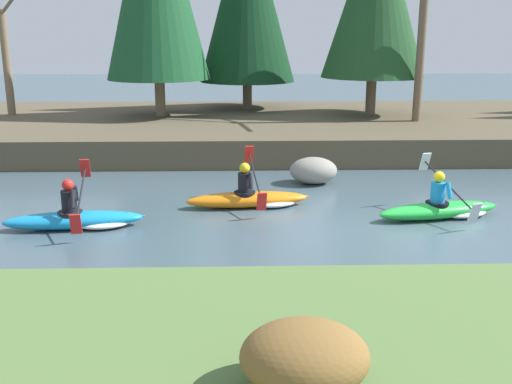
% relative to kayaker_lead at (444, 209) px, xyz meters
% --- Properties ---
extents(ground_plane, '(90.00, 90.00, 0.00)m').
position_rel_kayaker_lead_xyz_m(ground_plane, '(-1.54, -0.68, -0.20)').
color(ground_plane, '#425660').
extents(riverbank_far, '(44.00, 9.85, 0.84)m').
position_rel_kayaker_lead_xyz_m(riverbank_far, '(-1.54, 9.46, 0.22)').
color(riverbank_far, brown).
rests_on(riverbank_far, ground).
extents(bare_tree_upstream, '(2.74, 2.70, 4.89)m').
position_rel_kayaker_lead_xyz_m(bare_tree_upstream, '(-12.51, 10.25, 2.95)').
color(bare_tree_upstream, '#7A664C').
rests_on(bare_tree_upstream, riverbank_far).
extents(bare_tree_mid_upstream, '(4.06, 4.02, 7.42)m').
position_rel_kayaker_lead_xyz_m(bare_tree_mid_upstream, '(1.79, 8.32, 4.13)').
color(bare_tree_mid_upstream, brown).
rests_on(bare_tree_mid_upstream, riverbank_far).
extents(shrub_clump_third, '(1.11, 0.93, 0.60)m').
position_rel_kayaker_lead_xyz_m(shrub_clump_third, '(-3.73, -7.33, 0.90)').
color(shrub_clump_third, brown).
rests_on(shrub_clump_third, riverbank_near).
extents(kayaker_lead, '(2.78, 2.05, 1.20)m').
position_rel_kayaker_lead_xyz_m(kayaker_lead, '(0.00, 0.00, 0.00)').
color(kayaker_lead, green).
rests_on(kayaker_lead, ground).
extents(kayaker_middle, '(2.79, 2.07, 1.20)m').
position_rel_kayaker_lead_xyz_m(kayaker_middle, '(-3.98, 0.93, 0.00)').
color(kayaker_middle, orange).
rests_on(kayaker_middle, ground).
extents(kayaker_trailing, '(2.80, 2.07, 1.20)m').
position_rel_kayaker_lead_xyz_m(kayaker_trailing, '(-7.44, -0.47, 0.00)').
color(kayaker_trailing, '#1993D6').
rests_on(kayaker_trailing, ground).
extents(boulder_midstream, '(1.21, 0.95, 0.68)m').
position_rel_kayaker_lead_xyz_m(boulder_midstream, '(-2.37, 2.99, 0.14)').
color(boulder_midstream, gray).
rests_on(boulder_midstream, ground).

